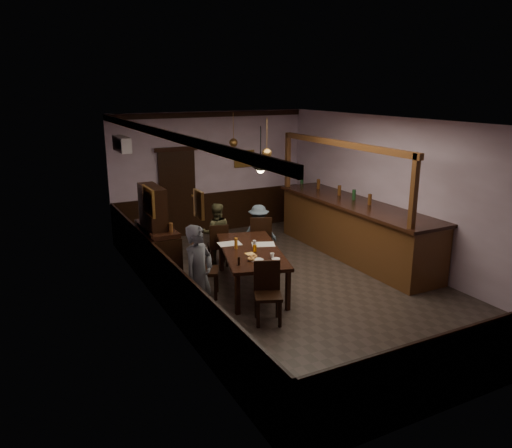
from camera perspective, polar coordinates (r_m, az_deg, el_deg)
room at (r=8.97m, az=4.63°, el=1.97°), size 5.01×8.01×3.01m
dining_table at (r=9.01m, az=-0.55°, el=-3.31°), size 1.57×2.39×0.75m
chair_far_left at (r=10.20m, az=-4.33°, el=-2.21°), size 0.46×0.46×0.90m
chair_far_right at (r=10.31m, az=0.54°, el=-1.58°), size 0.59×0.59×1.02m
chair_near at (r=7.86m, az=1.33°, el=-7.46°), size 0.55×0.55×0.96m
chair_side at (r=8.76m, az=-6.35°, el=-4.84°), size 0.59×0.59×1.02m
person_standing at (r=7.67m, az=-6.56°, el=-5.93°), size 0.70×0.63×1.61m
person_seated_left at (r=10.42m, az=-4.56°, el=-1.02°), size 0.74×0.66×1.26m
person_seated_right at (r=10.57m, az=0.29°, el=-0.95°), size 0.88×0.71×1.19m
newspaper_left at (r=9.30m, az=-3.04°, el=-2.26°), size 0.46×0.36×0.01m
newspaper_right at (r=9.25m, az=0.84°, el=-2.34°), size 0.50×0.44×0.01m
napkin at (r=8.76m, az=-0.69°, el=-3.41°), size 0.19×0.19×0.00m
saucer at (r=8.50m, az=2.28°, el=-4.00°), size 0.15×0.15×0.01m
coffee_cup at (r=8.54m, az=1.86°, el=-3.58°), size 0.10×0.10×0.07m
pastry_plate at (r=8.43m, az=0.13°, el=-4.13°), size 0.22×0.22×0.01m
pastry_ring_a at (r=8.41m, az=-0.57°, el=-4.00°), size 0.13×0.13×0.04m
pastry_ring_b at (r=8.53m, az=-0.29°, el=-3.70°), size 0.13×0.13×0.04m
soda_can at (r=8.86m, az=-0.14°, el=-2.79°), size 0.07×0.07×0.12m
beer_glass at (r=9.00m, az=-2.30°, el=-2.22°), size 0.06×0.06×0.20m
water_glass at (r=9.03m, az=-0.18°, el=-2.33°), size 0.06×0.06×0.15m
pepper_mill at (r=8.21m, az=-1.97°, el=-4.24°), size 0.04×0.04×0.14m
sideboard at (r=9.48m, az=-11.27°, el=-2.28°), size 0.50×1.40×1.85m
bar_counter at (r=10.95m, az=11.18°, el=-0.44°), size 1.05×4.49×2.52m
door_back at (r=12.20m, az=-8.94°, el=3.33°), size 0.90×0.06×2.10m
ac_unit at (r=10.59m, az=-15.09°, el=8.82°), size 0.20×0.85×0.30m
picture_left_small at (r=6.35m, az=-6.56°, el=2.25°), size 0.04×0.28×0.36m
picture_left_large at (r=8.68m, az=-12.18°, el=2.57°), size 0.04×0.62×0.48m
picture_back at (r=12.75m, az=-1.36°, el=7.47°), size 0.55×0.04×0.42m
pendant_iron at (r=7.83m, az=0.52°, el=6.61°), size 0.56×0.56×0.73m
pendant_brass_mid at (r=9.98m, az=1.24°, el=8.08°), size 0.20×0.20×0.81m
pendant_brass_far at (r=11.84m, az=-2.59°, el=9.25°), size 0.20×0.20×0.81m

